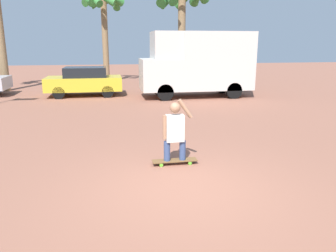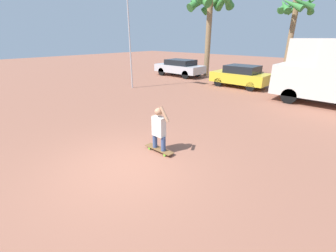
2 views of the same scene
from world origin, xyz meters
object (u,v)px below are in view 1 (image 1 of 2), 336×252
at_px(person_skateboarder, 175,129).
at_px(palm_tree_near_van, 182,0).
at_px(camper_van, 198,62).
at_px(skateboard, 175,161).
at_px(parked_car_yellow, 85,81).
at_px(palm_tree_center_background, 103,6).

distance_m(person_skateboarder, palm_tree_near_van, 15.79).
bearing_deg(camper_van, person_skateboarder, -108.42).
bearing_deg(person_skateboarder, skateboard, 0.00).
distance_m(skateboard, parked_car_yellow, 11.11).
bearing_deg(skateboard, person_skateboarder, -180.00).
height_order(parked_car_yellow, palm_tree_center_background, palm_tree_center_background).
distance_m(camper_van, palm_tree_near_van, 6.44).
distance_m(skateboard, palm_tree_near_van, 16.01).
relative_size(palm_tree_near_van, palm_tree_center_background, 1.06).
relative_size(person_skateboarder, palm_tree_near_van, 0.21).
relative_size(skateboard, camper_van, 0.18).
relative_size(skateboard, person_skateboarder, 0.73).
bearing_deg(palm_tree_near_van, parked_car_yellow, -146.90).
xyz_separation_m(person_skateboarder, palm_tree_center_background, (-1.48, 16.77, 4.27)).
bearing_deg(palm_tree_near_van, skateboard, -103.26).
height_order(camper_van, parked_car_yellow, camper_van).
height_order(parked_car_yellow, palm_tree_near_van, palm_tree_near_van).
xyz_separation_m(skateboard, camper_van, (3.13, 9.40, 1.65)).
distance_m(parked_car_yellow, palm_tree_near_van, 8.53).
relative_size(camper_van, palm_tree_near_van, 0.83).
relative_size(skateboard, palm_tree_near_van, 0.15).
distance_m(camper_van, parked_car_yellow, 5.94).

